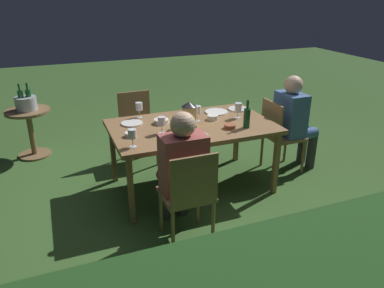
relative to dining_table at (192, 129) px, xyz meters
name	(u,v)px	position (x,y,z in m)	size (l,w,h in m)	color
ground_plane	(192,186)	(0.00, 0.00, -0.68)	(16.00, 16.00, 0.00)	#385B28
dining_table	(192,129)	(0.00, 0.00, 0.00)	(1.69, 1.03, 0.73)	olive
chair_side_right_b	(189,193)	(0.38, 0.91, -0.19)	(0.42, 0.40, 0.87)	brown
person_in_rust	(181,167)	(0.38, 0.71, -0.04)	(0.38, 0.47, 1.15)	#9E4C47
chair_side_left_b	(137,124)	(0.38, -0.91, -0.19)	(0.42, 0.40, 0.87)	brown
chair_head_near	(279,133)	(-1.09, 0.00, -0.19)	(0.40, 0.42, 0.87)	brown
person_in_blue	(294,119)	(-1.29, 0.00, -0.04)	(0.48, 0.38, 1.15)	#426699
lantern_centerpiece	(189,113)	(0.05, 0.04, 0.20)	(0.15, 0.15, 0.27)	black
green_bottle_on_table	(247,117)	(-0.49, 0.28, 0.16)	(0.07, 0.07, 0.29)	#144723
wine_glass_a	(162,122)	(0.36, 0.12, 0.17)	(0.08, 0.08, 0.17)	silver
wine_glass_b	(238,108)	(-0.55, -0.02, 0.17)	(0.08, 0.08, 0.17)	silver
wine_glass_c	(139,107)	(0.45, -0.43, 0.17)	(0.08, 0.08, 0.17)	silver
wine_glass_d	(132,135)	(0.71, 0.35, 0.17)	(0.08, 0.08, 0.17)	silver
wine_glass_e	(197,111)	(-0.09, -0.08, 0.17)	(0.08, 0.08, 0.17)	silver
plate_a	(195,136)	(0.10, 0.33, 0.06)	(0.25, 0.25, 0.01)	silver
plate_b	(216,112)	(-0.41, -0.28, 0.06)	(0.26, 0.26, 0.01)	white
plate_c	(238,109)	(-0.69, -0.29, 0.06)	(0.23, 0.23, 0.01)	silver
plate_d	(132,123)	(0.58, -0.25, 0.06)	(0.22, 0.22, 0.01)	silver
bowl_olives	(130,134)	(0.67, 0.09, 0.07)	(0.11, 0.11, 0.04)	silver
bowl_bread	(213,117)	(-0.27, -0.07, 0.08)	(0.12, 0.12, 0.05)	silver
bowl_salad	(230,126)	(-0.32, 0.24, 0.07)	(0.12, 0.12, 0.04)	#9E5138
bowl_dip	(161,121)	(0.29, -0.16, 0.08)	(0.16, 0.16, 0.05)	silver
side_table	(30,125)	(1.63, -1.54, -0.26)	(0.55, 0.55, 0.63)	brown
ice_bucket	(26,102)	(1.63, -1.54, 0.05)	(0.26, 0.26, 0.34)	#B2B7BF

